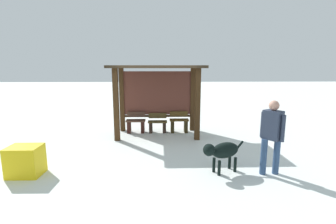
# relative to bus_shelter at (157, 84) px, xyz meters

# --- Properties ---
(ground_plane) EXTENTS (60.00, 60.00, 0.00)m
(ground_plane) POSITION_rel_bus_shelter_xyz_m (0.00, -0.19, -1.82)
(ground_plane) COLOR white
(bus_shelter) EXTENTS (3.22, 1.82, 2.47)m
(bus_shelter) POSITION_rel_bus_shelter_xyz_m (0.00, 0.00, 0.00)
(bus_shelter) COLOR #3E2713
(bus_shelter) RESTS_ON ground
(bench_left_inside) EXTENTS (0.70, 0.37, 0.76)m
(bench_left_inside) POSITION_rel_bus_shelter_xyz_m (-0.80, 0.16, -1.50)
(bench_left_inside) COLOR #4F3428
(bench_left_inside) RESTS_ON ground
(bench_center_inside) EXTENTS (0.70, 0.37, 0.71)m
(bench_center_inside) POSITION_rel_bus_shelter_xyz_m (0.00, 0.16, -1.53)
(bench_center_inside) COLOR #4A3B1C
(bench_center_inside) RESTS_ON ground
(bench_right_inside) EXTENTS (0.70, 0.39, 0.76)m
(bench_right_inside) POSITION_rel_bus_shelter_xyz_m (0.80, 0.16, -1.51)
(bench_right_inside) COLOR brown
(bench_right_inside) RESTS_ON ground
(person_walking) EXTENTS (0.50, 0.52, 1.71)m
(person_walking) POSITION_rel_bus_shelter_xyz_m (2.60, -3.56, -0.83)
(person_walking) COLOR #303A50
(person_walking) RESTS_ON ground
(dog) EXTENTS (1.05, 0.61, 0.74)m
(dog) POSITION_rel_bus_shelter_xyz_m (1.53, -3.46, -1.30)
(dog) COLOR black
(dog) RESTS_ON ground
(grit_bin) EXTENTS (0.71, 0.57, 0.68)m
(grit_bin) POSITION_rel_bus_shelter_xyz_m (-2.95, -3.46, -1.48)
(grit_bin) COLOR yellow
(grit_bin) RESTS_ON ground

